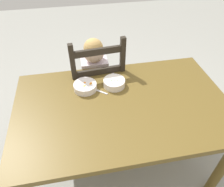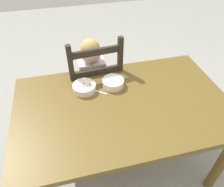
{
  "view_description": "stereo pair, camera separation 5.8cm",
  "coord_description": "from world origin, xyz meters",
  "px_view_note": "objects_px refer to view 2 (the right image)",
  "views": [
    {
      "loc": [
        -0.26,
        -0.99,
        1.74
      ],
      "look_at": [
        -0.06,
        0.06,
        0.79
      ],
      "focal_mm": 34.44,
      "sensor_mm": 36.0,
      "label": 1
    },
    {
      "loc": [
        -0.32,
        -0.98,
        1.74
      ],
      "look_at": [
        -0.06,
        0.06,
        0.79
      ],
      "focal_mm": 34.44,
      "sensor_mm": 36.0,
      "label": 2
    }
  ],
  "objects_px": {
    "spoon": "(95,90)",
    "bowl_of_peas": "(113,83)",
    "dining_table": "(123,113)",
    "dining_chair": "(94,89)",
    "child_figure": "(93,76)",
    "bowl_of_carrots": "(84,87)"
  },
  "relations": [
    {
      "from": "spoon",
      "to": "bowl_of_peas",
      "type": "bearing_deg",
      "value": 10.66
    },
    {
      "from": "bowl_of_peas",
      "to": "spoon",
      "type": "relative_size",
      "value": 1.32
    },
    {
      "from": "dining_table",
      "to": "bowl_of_peas",
      "type": "distance_m",
      "value": 0.23
    },
    {
      "from": "dining_chair",
      "to": "child_figure",
      "type": "relative_size",
      "value": 1.07
    },
    {
      "from": "dining_chair",
      "to": "bowl_of_peas",
      "type": "relative_size",
      "value": 6.54
    },
    {
      "from": "child_figure",
      "to": "bowl_of_peas",
      "type": "height_order",
      "value": "child_figure"
    },
    {
      "from": "dining_table",
      "to": "child_figure",
      "type": "bearing_deg",
      "value": 104.45
    },
    {
      "from": "dining_chair",
      "to": "child_figure",
      "type": "bearing_deg",
      "value": -154.09
    },
    {
      "from": "child_figure",
      "to": "bowl_of_carrots",
      "type": "xyz_separation_m",
      "value": [
        -0.11,
        -0.29,
        0.13
      ]
    },
    {
      "from": "bowl_of_carrots",
      "to": "child_figure",
      "type": "bearing_deg",
      "value": 70.2
    },
    {
      "from": "dining_table",
      "to": "child_figure",
      "type": "distance_m",
      "value": 0.51
    },
    {
      "from": "bowl_of_peas",
      "to": "bowl_of_carrots",
      "type": "bearing_deg",
      "value": 179.99
    },
    {
      "from": "bowl_of_peas",
      "to": "dining_table",
      "type": "bearing_deg",
      "value": -83.98
    },
    {
      "from": "bowl_of_peas",
      "to": "spoon",
      "type": "xyz_separation_m",
      "value": [
        -0.14,
        -0.03,
        -0.02
      ]
    },
    {
      "from": "dining_table",
      "to": "bowl_of_carrots",
      "type": "relative_size",
      "value": 8.76
    },
    {
      "from": "bowl_of_carrots",
      "to": "spoon",
      "type": "bearing_deg",
      "value": -19.76
    },
    {
      "from": "dining_chair",
      "to": "bowl_of_carrots",
      "type": "distance_m",
      "value": 0.43
    },
    {
      "from": "bowl_of_peas",
      "to": "bowl_of_carrots",
      "type": "height_order",
      "value": "bowl_of_peas"
    },
    {
      "from": "dining_chair",
      "to": "child_figure",
      "type": "height_order",
      "value": "dining_chair"
    },
    {
      "from": "bowl_of_peas",
      "to": "spoon",
      "type": "bearing_deg",
      "value": -169.34
    },
    {
      "from": "bowl_of_carrots",
      "to": "bowl_of_peas",
      "type": "bearing_deg",
      "value": -0.01
    },
    {
      "from": "bowl_of_peas",
      "to": "bowl_of_carrots",
      "type": "relative_size",
      "value": 0.96
    }
  ]
}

